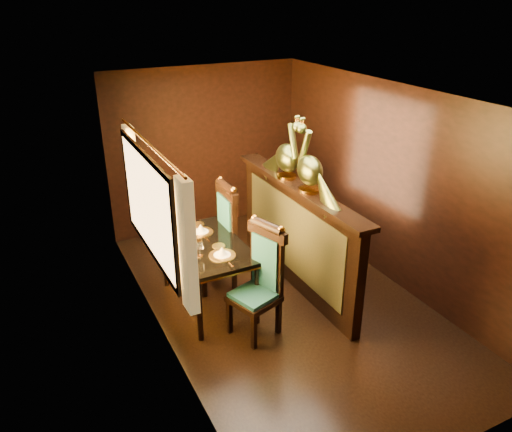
% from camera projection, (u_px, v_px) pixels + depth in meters
% --- Properties ---
extents(ground, '(5.00, 5.00, 0.00)m').
position_uv_depth(ground, '(284.00, 301.00, 6.11)').
color(ground, black).
rests_on(ground, ground).
extents(room_shell, '(3.04, 5.04, 2.52)m').
position_uv_depth(room_shell, '(280.00, 180.00, 5.43)').
color(room_shell, black).
rests_on(room_shell, ground).
extents(partition, '(0.26, 2.70, 1.36)m').
position_uv_depth(partition, '(296.00, 234.00, 6.18)').
color(partition, black).
rests_on(partition, ground).
extents(dining_table, '(0.83, 1.36, 1.00)m').
position_uv_depth(dining_table, '(207.00, 250.00, 5.77)').
color(dining_table, black).
rests_on(dining_table, ground).
extents(chair_left, '(0.60, 0.61, 1.31)m').
position_uv_depth(chair_left, '(262.00, 275.00, 5.35)').
color(chair_left, black).
rests_on(chair_left, ground).
extents(chair_right, '(0.50, 0.55, 1.39)m').
position_uv_depth(chair_right, '(222.00, 233.00, 6.20)').
color(chair_right, black).
rests_on(chair_right, ground).
extents(peacock_left, '(0.26, 0.69, 0.82)m').
position_uv_depth(peacock_left, '(310.00, 157.00, 5.55)').
color(peacock_left, '#18492E').
rests_on(peacock_left, partition).
extents(peacock_right, '(0.26, 0.69, 0.82)m').
position_uv_depth(peacock_right, '(288.00, 146.00, 5.97)').
color(peacock_right, '#18492E').
rests_on(peacock_right, partition).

